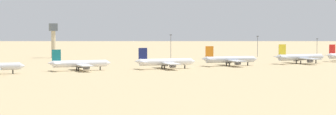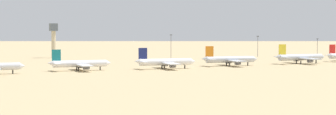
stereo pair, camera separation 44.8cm
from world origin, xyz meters
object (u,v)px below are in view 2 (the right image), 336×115
light_pole_mid (317,45)px  light_pole_east (258,45)px  parked_jet_orange_4 (230,59)px  light_pole_west (171,45)px  parked_jet_navy_3 (165,62)px  parked_jet_teal_2 (79,64)px  control_tower (54,37)px  parked_jet_yellow_5 (300,57)px

light_pole_mid → light_pole_east: 67.75m
parked_jet_orange_4 → light_pole_west: 97.85m
parked_jet_navy_3 → light_pole_west: light_pole_west is taller
light_pole_west → light_pole_east: light_pole_west is taller
parked_jet_navy_3 → light_pole_west: size_ratio=2.06×
parked_jet_orange_4 → light_pole_east: bearing=56.8°
light_pole_mid → light_pole_west: bearing=179.4°
parked_jet_teal_2 → parked_jet_navy_3: (47.12, -9.30, 0.12)m
parked_jet_teal_2 → parked_jet_navy_3: size_ratio=0.97×
light_pole_mid → light_pole_east: size_ratio=0.83×
parked_jet_navy_3 → light_pole_east: bearing=45.4°
light_pole_mid → light_pole_east: light_pole_east is taller
parked_jet_teal_2 → light_pole_east: (177.87, 82.22, 5.45)m
parked_jet_orange_4 → parked_jet_navy_3: bearing=-163.2°
control_tower → light_pole_mid: control_tower is taller
parked_jet_orange_4 → light_pole_east: size_ratio=2.26×
parked_jet_orange_4 → light_pole_west: (13.16, 96.77, 6.05)m
control_tower → light_pole_east: size_ratio=1.60×
parked_jet_navy_3 → parked_jet_orange_4: 46.74m
parked_jet_navy_3 → light_pole_west: (59.66, 101.53, 6.07)m
parked_jet_orange_4 → light_pole_mid: size_ratio=2.73×
parked_jet_teal_2 → control_tower: (33.62, 141.40, 11.73)m
control_tower → light_pole_east: control_tower is taller
light_pole_west → parked_jet_teal_2: bearing=-139.2°
light_pole_west → light_pole_east: (71.09, -10.01, -0.74)m
light_pole_west → light_pole_mid: size_ratio=1.32×
light_pole_west → light_pole_east: 71.80m
parked_jet_navy_3 → light_pole_mid: bearing=37.3°
light_pole_west → parked_jet_yellow_5: bearing=-68.5°
parked_jet_teal_2 → parked_jet_navy_3: parked_jet_navy_3 is taller
parked_jet_yellow_5 → light_pole_mid: (99.33, 97.29, 3.70)m
light_pole_west → light_pole_mid: (138.30, -1.53, -2.19)m
light_pole_west → light_pole_east: size_ratio=1.09×
control_tower → parked_jet_yellow_5: bearing=-52.9°
parked_jet_orange_4 → light_pole_mid: 178.96m
parked_jet_teal_2 → parked_jet_navy_3: 48.02m
parked_jet_navy_3 → light_pole_mid: (197.95, 100.00, 3.88)m
parked_jet_yellow_5 → light_pole_east: 94.58m
parked_jet_navy_3 → light_pole_mid: size_ratio=2.72×
parked_jet_teal_2 → light_pole_east: 196.02m
light_pole_mid → light_pole_east: bearing=-172.8°
parked_jet_navy_3 → parked_jet_yellow_5: bearing=12.0°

